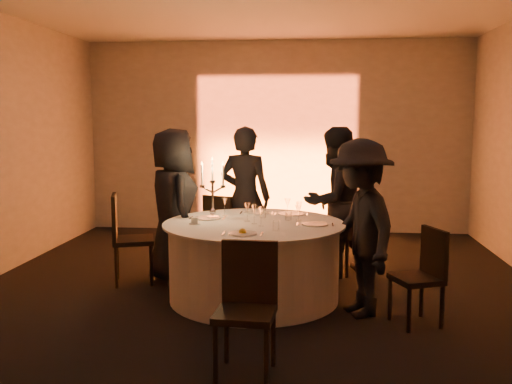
# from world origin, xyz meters

# --- Properties ---
(floor) EXTENTS (7.00, 7.00, 0.00)m
(floor) POSITION_xyz_m (0.00, 0.00, 0.00)
(floor) COLOR black
(floor) RESTS_ON ground
(wall_back) EXTENTS (7.00, 0.00, 7.00)m
(wall_back) POSITION_xyz_m (0.00, 3.50, 1.50)
(wall_back) COLOR #A29E97
(wall_back) RESTS_ON floor
(wall_front) EXTENTS (7.00, 0.00, 7.00)m
(wall_front) POSITION_xyz_m (0.00, -3.50, 1.50)
(wall_front) COLOR #A29E97
(wall_front) RESTS_ON floor
(uplighter_fixture) EXTENTS (0.25, 0.12, 0.10)m
(uplighter_fixture) POSITION_xyz_m (0.00, 3.20, 0.05)
(uplighter_fixture) COLOR black
(uplighter_fixture) RESTS_ON floor
(banquet_table) EXTENTS (1.80, 1.80, 0.77)m
(banquet_table) POSITION_xyz_m (0.00, 0.00, 0.38)
(banquet_table) COLOR black
(banquet_table) RESTS_ON floor
(chair_left) EXTENTS (0.54, 0.54, 0.98)m
(chair_left) POSITION_xyz_m (-1.45, 0.40, 0.55)
(chair_left) COLOR black
(chair_left) RESTS_ON floor
(chair_back_left) EXTENTS (0.50, 0.50, 0.88)m
(chair_back_left) POSITION_xyz_m (-0.52, 1.23, 0.49)
(chair_back_left) COLOR black
(chair_back_left) RESTS_ON floor
(chair_back_right) EXTENTS (0.59, 0.59, 0.95)m
(chair_back_right) POSITION_xyz_m (1.04, 1.03, 0.53)
(chair_back_right) COLOR black
(chair_back_right) RESTS_ON floor
(chair_right) EXTENTS (0.48, 0.48, 0.85)m
(chair_right) POSITION_xyz_m (1.54, -0.56, 0.47)
(chair_right) COLOR black
(chair_right) RESTS_ON floor
(chair_front) EXTENTS (0.43, 0.43, 0.93)m
(chair_front) POSITION_xyz_m (0.12, -1.65, 0.52)
(chair_front) COLOR black
(chair_front) RESTS_ON floor
(guest_left) EXTENTS (0.86, 0.98, 1.69)m
(guest_left) POSITION_xyz_m (-0.93, 0.51, 0.84)
(guest_left) COLOR black
(guest_left) RESTS_ON floor
(guest_back_left) EXTENTS (0.69, 0.52, 1.70)m
(guest_back_left) POSITION_xyz_m (-0.23, 1.22, 0.85)
(guest_back_left) COLOR black
(guest_back_left) RESTS_ON floor
(guest_back_right) EXTENTS (1.05, 1.03, 1.70)m
(guest_back_right) POSITION_xyz_m (0.82, 0.95, 0.85)
(guest_back_right) COLOR black
(guest_back_right) RESTS_ON floor
(guest_right) EXTENTS (0.92, 1.19, 1.62)m
(guest_right) POSITION_xyz_m (1.00, -0.36, 0.81)
(guest_right) COLOR black
(guest_right) RESTS_ON floor
(plate_left) EXTENTS (0.36, 0.28, 0.01)m
(plate_left) POSITION_xyz_m (-0.50, 0.18, 0.78)
(plate_left) COLOR silver
(plate_left) RESTS_ON banquet_table
(plate_back_left) EXTENTS (0.36, 0.28, 0.01)m
(plate_back_left) POSITION_xyz_m (-0.03, 0.54, 0.78)
(plate_back_left) COLOR silver
(plate_back_left) RESTS_ON banquet_table
(plate_back_right) EXTENTS (0.35, 0.28, 0.01)m
(plate_back_right) POSITION_xyz_m (0.35, 0.52, 0.78)
(plate_back_right) COLOR silver
(plate_back_right) RESTS_ON banquet_table
(plate_right) EXTENTS (0.36, 0.25, 0.01)m
(plate_right) POSITION_xyz_m (0.60, -0.06, 0.78)
(plate_right) COLOR silver
(plate_right) RESTS_ON banquet_table
(plate_front) EXTENTS (0.36, 0.26, 0.08)m
(plate_front) POSITION_xyz_m (-0.04, -0.57, 0.79)
(plate_front) COLOR silver
(plate_front) RESTS_ON banquet_table
(coffee_cup) EXTENTS (0.11, 0.11, 0.07)m
(coffee_cup) POSITION_xyz_m (-0.57, -0.12, 0.80)
(coffee_cup) COLOR silver
(coffee_cup) RESTS_ON banquet_table
(candelabra) EXTENTS (0.27, 0.13, 0.64)m
(candelabra) POSITION_xyz_m (-0.45, 0.22, 0.99)
(candelabra) COLOR silver
(candelabra) RESTS_ON banquet_table
(wine_glass_a) EXTENTS (0.07, 0.07, 0.19)m
(wine_glass_a) POSITION_xyz_m (0.01, -0.07, 0.91)
(wine_glass_a) COLOR silver
(wine_glass_a) RESTS_ON banquet_table
(wine_glass_b) EXTENTS (0.07, 0.07, 0.19)m
(wine_glass_b) POSITION_xyz_m (0.44, -0.06, 0.91)
(wine_glass_b) COLOR silver
(wine_glass_b) RESTS_ON banquet_table
(wine_glass_c) EXTENTS (0.07, 0.07, 0.19)m
(wine_glass_c) POSITION_xyz_m (0.31, 0.39, 0.91)
(wine_glass_c) COLOR silver
(wine_glass_c) RESTS_ON banquet_table
(wine_glass_d) EXTENTS (0.07, 0.07, 0.19)m
(wine_glass_d) POSITION_xyz_m (-0.35, 0.36, 0.91)
(wine_glass_d) COLOR silver
(wine_glass_d) RESTS_ON banquet_table
(wine_glass_e) EXTENTS (0.07, 0.07, 0.19)m
(wine_glass_e) POSITION_xyz_m (0.44, 0.17, 0.91)
(wine_glass_e) COLOR silver
(wine_glass_e) RESTS_ON banquet_table
(wine_glass_f) EXTENTS (0.07, 0.07, 0.19)m
(wine_glass_f) POSITION_xyz_m (-0.07, 0.05, 0.91)
(wine_glass_f) COLOR silver
(wine_glass_f) RESTS_ON banquet_table
(wine_glass_g) EXTENTS (0.07, 0.07, 0.19)m
(wine_glass_g) POSITION_xyz_m (0.09, -0.19, 0.91)
(wine_glass_g) COLOR silver
(wine_glass_g) RESTS_ON banquet_table
(tumbler_a) EXTENTS (0.07, 0.07, 0.09)m
(tumbler_a) POSITION_xyz_m (0.33, 0.17, 0.82)
(tumbler_a) COLOR silver
(tumbler_a) RESTS_ON banquet_table
(tumbler_b) EXTENTS (0.07, 0.07, 0.09)m
(tumbler_b) POSITION_xyz_m (0.24, -0.37, 0.82)
(tumbler_b) COLOR silver
(tumbler_b) RESTS_ON banquet_table
(tumbler_c) EXTENTS (0.07, 0.07, 0.09)m
(tumbler_c) POSITION_xyz_m (0.06, 0.28, 0.82)
(tumbler_c) COLOR silver
(tumbler_c) RESTS_ON banquet_table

